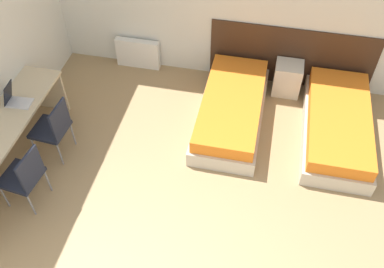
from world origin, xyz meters
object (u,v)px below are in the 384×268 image
object	(u,v)px
chair_near_notebook	(24,175)
laptop	(16,99)
bed_near_window	(231,109)
bed_near_door	(337,125)
chair_near_laptop	(53,127)
nightstand	(287,78)

from	to	relation	value
chair_near_notebook	laptop	distance (m)	1.09
bed_near_window	chair_near_notebook	size ratio (longest dim) A/B	2.24
bed_near_door	chair_near_laptop	distance (m)	3.93
bed_near_window	chair_near_laptop	world-z (taller)	chair_near_laptop
bed_near_door	laptop	size ratio (longest dim) A/B	6.11
bed_near_window	laptop	xyz separation A→B (m)	(-2.72, -1.03, 0.60)
chair_near_laptop	chair_near_notebook	bearing A→B (deg)	-86.32
bed_near_door	chair_near_notebook	world-z (taller)	chair_near_notebook
bed_near_window	chair_near_notebook	xyz separation A→B (m)	(-2.23, -1.95, 0.30)
bed_near_door	nightstand	size ratio (longest dim) A/B	3.84
bed_near_door	chair_near_laptop	size ratio (longest dim) A/B	2.24
laptop	nightstand	bearing A→B (deg)	24.62
chair_near_notebook	laptop	world-z (taller)	laptop
bed_near_window	nightstand	size ratio (longest dim) A/B	3.84
bed_near_window	nightstand	bearing A→B (deg)	47.40
chair_near_laptop	bed_near_door	bearing A→B (deg)	20.56
chair_near_laptop	bed_near_window	bearing A→B (deg)	30.72
bed_near_door	laptop	distance (m)	4.41
chair_near_laptop	laptop	size ratio (longest dim) A/B	2.73
bed_near_door	chair_near_notebook	size ratio (longest dim) A/B	2.24
bed_near_window	nightstand	distance (m)	1.12
chair_near_laptop	chair_near_notebook	distance (m)	0.82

